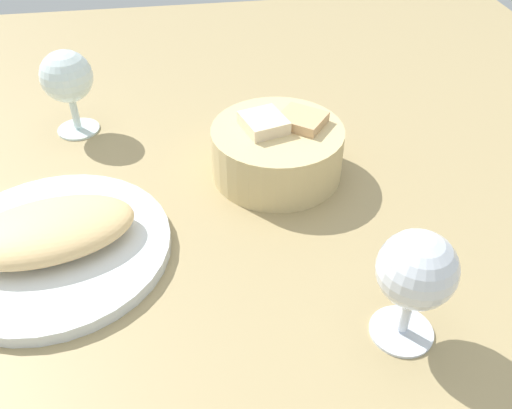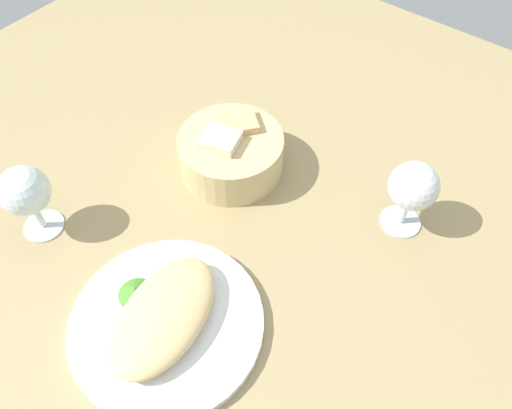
% 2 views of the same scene
% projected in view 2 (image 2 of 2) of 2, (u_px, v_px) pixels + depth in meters
% --- Properties ---
extents(ground_plane, '(1.40, 1.40, 0.02)m').
position_uv_depth(ground_plane, '(223.00, 250.00, 0.73)').
color(ground_plane, tan).
extents(plate, '(0.25, 0.25, 0.01)m').
position_uv_depth(plate, '(167.00, 324.00, 0.64)').
color(plate, white).
rests_on(plate, ground_plane).
extents(omelette, '(0.19, 0.13, 0.04)m').
position_uv_depth(omelette, '(164.00, 315.00, 0.62)').
color(omelette, '#EBC281').
rests_on(omelette, plate).
extents(lettuce_garnish, '(0.05, 0.05, 0.02)m').
position_uv_depth(lettuce_garnish, '(135.00, 291.00, 0.65)').
color(lettuce_garnish, '#488A2D').
rests_on(lettuce_garnish, plate).
extents(bread_basket, '(0.16, 0.16, 0.08)m').
position_uv_depth(bread_basket, '(231.00, 152.00, 0.78)').
color(bread_basket, '#D2BA81').
rests_on(bread_basket, ground_plane).
extents(wine_glass_near, '(0.07, 0.07, 0.12)m').
position_uv_depth(wine_glass_near, '(413.00, 189.00, 0.69)').
color(wine_glass_near, silver).
rests_on(wine_glass_near, ground_plane).
extents(wine_glass_far, '(0.07, 0.07, 0.12)m').
position_uv_depth(wine_glass_far, '(25.00, 193.00, 0.68)').
color(wine_glass_far, silver).
rests_on(wine_glass_far, ground_plane).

